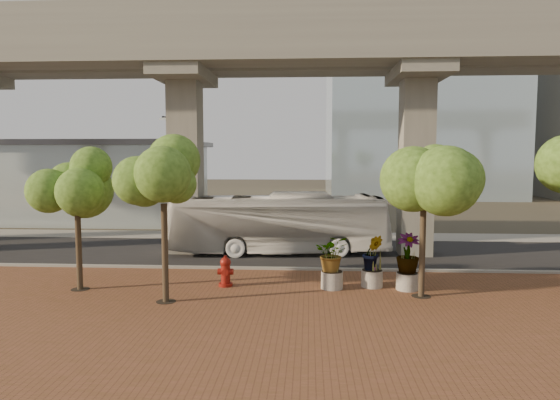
{
  "coord_description": "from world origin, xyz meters",
  "views": [
    {
      "loc": [
        0.53,
        -24.05,
        5.23
      ],
      "look_at": [
        -0.92,
        0.5,
        2.98
      ],
      "focal_mm": 32.0,
      "sensor_mm": 36.0,
      "label": 1
    }
  ],
  "objects": [
    {
      "name": "street_tree_far_west",
      "position": [
        -8.26,
        -5.76,
        4.32
      ],
      "size": [
        3.42,
        3.42,
        5.84
      ],
      "color": "#403324",
      "rests_on": "ground"
    },
    {
      "name": "curb_strip",
      "position": [
        0.0,
        -2.0,
        0.08
      ],
      "size": [
        70.0,
        0.25,
        0.16
      ],
      "primitive_type": "cube",
      "color": "gray",
      "rests_on": "ground"
    },
    {
      "name": "streetlamp_east",
      "position": [
        6.8,
        7.3,
        4.62
      ],
      "size": [
        0.39,
        1.15,
        7.92
      ],
      "color": "#2B2B2F",
      "rests_on": "ground"
    },
    {
      "name": "planter_front",
      "position": [
        1.42,
        -5.05,
        1.32
      ],
      "size": [
        1.89,
        1.89,
        2.08
      ],
      "color": "#ACA49B",
      "rests_on": "ground"
    },
    {
      "name": "streetlamp_west",
      "position": [
        -8.09,
        5.93,
        4.35
      ],
      "size": [
        0.37,
        1.08,
        7.44
      ],
      "color": "#2A2A2E",
      "rests_on": "ground"
    },
    {
      "name": "station_pavilion",
      "position": [
        -20.0,
        16.0,
        3.22
      ],
      "size": [
        23.0,
        13.0,
        6.3
      ],
      "color": "#AFC3C8",
      "rests_on": "ground"
    },
    {
      "name": "transit_viaduct",
      "position": [
        0.0,
        2.0,
        7.29
      ],
      "size": [
        72.0,
        5.6,
        12.4
      ],
      "color": "gray",
      "rests_on": "ground"
    },
    {
      "name": "fire_hydrant",
      "position": [
        -2.75,
        -4.94,
        0.64
      ],
      "size": [
        0.61,
        0.55,
        1.22
      ],
      "color": "maroon",
      "rests_on": "ground"
    },
    {
      "name": "far_sidewalk",
      "position": [
        0.0,
        7.5,
        0.03
      ],
      "size": [
        90.0,
        3.0,
        0.06
      ],
      "primitive_type": "cube",
      "color": "gray",
      "rests_on": "ground"
    },
    {
      "name": "asphalt_road",
      "position": [
        0.0,
        2.0,
        0.02
      ],
      "size": [
        90.0,
        8.0,
        0.04
      ],
      "primitive_type": "cube",
      "color": "black",
      "rests_on": "ground"
    },
    {
      "name": "transit_bus",
      "position": [
        -1.06,
        1.87,
        1.59
      ],
      "size": [
        11.6,
        3.52,
        3.19
      ],
      "primitive_type": "imported",
      "rotation": [
        0.0,
        0.0,
        1.64
      ],
      "color": "silver",
      "rests_on": "ground"
    },
    {
      "name": "brick_plaza",
      "position": [
        0.0,
        -8.0,
        0.03
      ],
      "size": [
        70.0,
        13.0,
        0.06
      ],
      "primitive_type": "cube",
      "color": "brown",
      "rests_on": "ground"
    },
    {
      "name": "ground",
      "position": [
        0.0,
        0.0,
        0.0
      ],
      "size": [
        160.0,
        160.0,
        0.0
      ],
      "primitive_type": "plane",
      "color": "#3A362A",
      "rests_on": "ground"
    },
    {
      "name": "planter_left",
      "position": [
        3.0,
        -4.7,
        1.31
      ],
      "size": [
        1.87,
        1.87,
        2.06
      ],
      "color": "gray",
      "rests_on": "ground"
    },
    {
      "name": "planter_right",
      "position": [
        4.29,
        -5.06,
        1.38
      ],
      "size": [
        2.03,
        2.03,
        2.17
      ],
      "color": "#A8A198",
      "rests_on": "ground"
    },
    {
      "name": "street_tree_near_west",
      "position": [
        -4.5,
        -7.16,
        4.46
      ],
      "size": [
        3.23,
        3.23,
        5.89
      ],
      "color": "#403324",
      "rests_on": "ground"
    },
    {
      "name": "street_tree_near_east",
      "position": [
        4.63,
        -5.95,
        4.71
      ],
      "size": [
        3.82,
        3.82,
        6.41
      ],
      "color": "#403324",
      "rests_on": "ground"
    }
  ]
}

